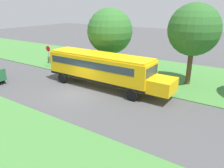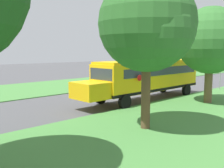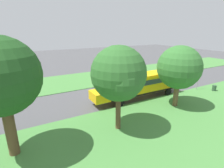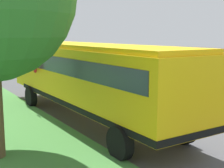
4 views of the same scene
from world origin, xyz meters
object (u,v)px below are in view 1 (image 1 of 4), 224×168
object	(u,v)px
oak_tree_beside_bus	(110,32)
school_bus	(102,67)
trash_bin	(50,60)
stop_sign	(49,54)
oak_tree_roadside_mid	(195,31)

from	to	relation	value
oak_tree_beside_bus	school_bus	bearing A→B (deg)	25.82
trash_bin	stop_sign	bearing A→B (deg)	47.45
school_bus	oak_tree_roadside_mid	size ratio (longest dim) A/B	1.63
oak_tree_beside_bus	trash_bin	distance (m)	10.01
school_bus	oak_tree_roadside_mid	bearing A→B (deg)	129.41
school_bus	stop_sign	distance (m)	9.57
oak_tree_roadside_mid	stop_sign	bearing A→B (deg)	-77.32
oak_tree_roadside_mid	trash_bin	distance (m)	18.42
school_bus	stop_sign	bearing A→B (deg)	-100.89
school_bus	trash_bin	world-z (taller)	school_bus
oak_tree_roadside_mid	trash_bin	size ratio (longest dim) A/B	8.46
stop_sign	oak_tree_beside_bus	bearing A→B (deg)	108.73
stop_sign	trash_bin	world-z (taller)	stop_sign
oak_tree_beside_bus	trash_bin	size ratio (longest dim) A/B	7.94
school_bus	trash_bin	bearing A→B (deg)	-106.99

